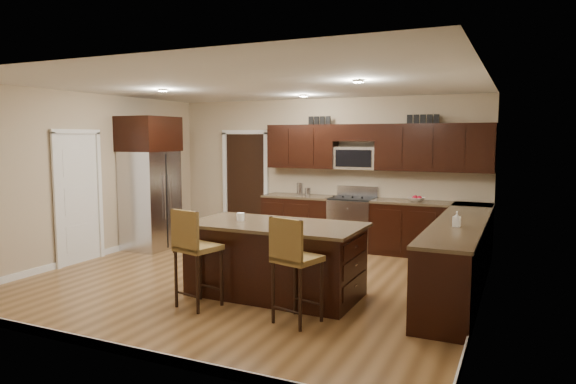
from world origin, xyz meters
The scene contains 22 objects.
floor centered at (0.00, 0.00, 0.00)m, with size 6.00×6.00×0.00m, color brown.
ceiling centered at (0.00, 0.00, 2.70)m, with size 6.00×6.00×0.00m, color silver.
wall_back centered at (0.00, 2.75, 1.35)m, with size 6.00×6.00×0.00m, color tan.
wall_left centered at (-3.00, 0.00, 1.35)m, with size 5.50×5.50×0.00m, color tan.
wall_right centered at (3.00, 0.00, 1.35)m, with size 5.50×5.50×0.00m, color tan.
base_cabinets centered at (1.90, 1.45, 0.46)m, with size 4.02×3.96×0.92m.
upper_cabinets centered at (1.04, 2.58, 1.84)m, with size 4.00×0.33×0.80m.
range centered at (0.68, 2.45, 0.47)m, with size 0.76×0.64×1.11m.
microwave centered at (0.68, 2.60, 1.62)m, with size 0.76×0.31×0.40m, color silver.
doorway centered at (-1.65, 2.73, 1.03)m, with size 0.85×0.03×2.06m, color black.
pantry_door centered at (-2.98, -0.30, 1.02)m, with size 0.03×0.80×2.04m, color white.
letter_decor centered at (0.90, 2.58, 2.29)m, with size 2.20×0.03×0.15m, color black, non-canonical shape.
island centered at (0.60, -0.52, 0.43)m, with size 2.20×1.17×0.92m.
stool_left centered at (-0.04, -1.37, 0.73)m, with size 0.53×0.53×1.17m.
stool_right centered at (1.23, -1.37, 0.72)m, with size 0.53×0.53×1.16m.
refrigerator centered at (-2.62, 1.00, 1.21)m, with size 0.79×0.93×2.35m.
floor_mat centered at (0.07, 1.87, 0.01)m, with size 0.89×0.59×0.01m, color brown.
fruit_bowl centered at (1.79, 2.45, 0.95)m, with size 0.27×0.27×0.07m, color silver.
soap_bottle centered at (2.70, 0.17, 1.01)m, with size 0.08×0.09×0.19m, color #B2B2B2.
canister_tall centered at (-0.34, 2.45, 1.03)m, with size 0.12×0.12×0.23m, color silver.
canister_short centered at (-0.18, 2.45, 0.99)m, with size 0.11×0.11×0.14m, color silver.
island_jar centered at (0.10, -0.52, 0.97)m, with size 0.10×0.10×0.10m, color white.
Camera 1 is at (3.40, -6.22, 2.00)m, focal length 32.00 mm.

